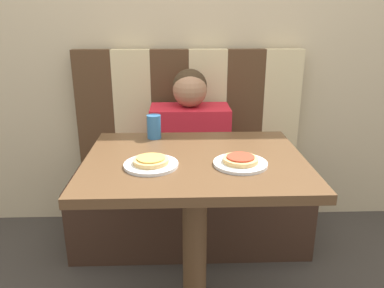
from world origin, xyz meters
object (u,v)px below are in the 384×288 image
(pizza_right, at_px, (240,159))
(plate_right, at_px, (240,164))
(person, at_px, (190,129))
(drinking_cup, at_px, (154,127))
(plate_left, at_px, (151,165))
(pizza_left, at_px, (151,161))

(pizza_right, bearing_deg, plate_right, 0.00)
(person, relative_size, drinking_cup, 5.70)
(plate_left, height_order, pizza_right, pizza_right)
(person, xyz_separation_m, drinking_cup, (-0.17, -0.40, 0.13))
(plate_right, distance_m, pizza_right, 0.02)
(pizza_right, bearing_deg, pizza_left, 180.00)
(drinking_cup, bearing_deg, plate_left, -88.57)
(plate_right, bearing_deg, pizza_left, 180.00)
(person, distance_m, pizza_right, 0.75)
(person, relative_size, plate_right, 3.02)
(plate_left, distance_m, pizza_right, 0.32)
(plate_right, xyz_separation_m, pizza_right, (-0.00, 0.00, 0.02))
(person, height_order, drinking_cup, person)
(pizza_left, xyz_separation_m, drinking_cup, (-0.01, 0.33, 0.03))
(plate_right, bearing_deg, plate_left, 180.00)
(plate_left, relative_size, drinking_cup, 1.89)
(plate_left, xyz_separation_m, pizza_left, (0.00, 0.00, 0.02))
(plate_left, height_order, plate_right, same)
(pizza_left, distance_m, pizza_right, 0.32)
(person, relative_size, pizza_left, 4.63)
(plate_left, distance_m, plate_right, 0.32)
(plate_right, height_order, drinking_cup, drinking_cup)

